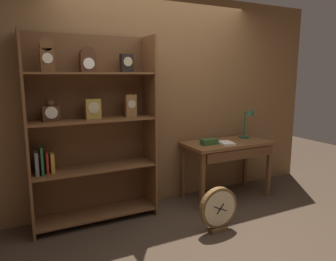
% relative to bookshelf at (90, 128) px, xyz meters
% --- Properties ---
extents(ground_plane, '(10.00, 10.00, 0.00)m').
position_rel_bookshelf_xyz_m(ground_plane, '(0.92, -1.02, -1.05)').
color(ground_plane, '#3D2D21').
extents(back_wood_panel, '(4.80, 0.05, 2.60)m').
position_rel_bookshelf_xyz_m(back_wood_panel, '(0.92, 0.21, 0.25)').
color(back_wood_panel, brown).
rests_on(back_wood_panel, ground).
extents(bookshelf, '(1.35, 0.39, 2.05)m').
position_rel_bookshelf_xyz_m(bookshelf, '(0.00, 0.00, 0.00)').
color(bookshelf, brown).
rests_on(bookshelf, ground).
extents(workbench, '(1.15, 0.57, 0.76)m').
position_rel_bookshelf_xyz_m(workbench, '(1.75, -0.16, -0.39)').
color(workbench, brown).
rests_on(workbench, ground).
extents(desk_lamp, '(0.20, 0.20, 0.44)m').
position_rel_bookshelf_xyz_m(desk_lamp, '(2.16, -0.06, -0.02)').
color(desk_lamp, '#1E472D').
rests_on(desk_lamp, workbench).
extents(toolbox_small, '(0.21, 0.11, 0.07)m').
position_rel_bookshelf_xyz_m(toolbox_small, '(1.44, -0.16, -0.26)').
color(toolbox_small, '#2D5123').
rests_on(toolbox_small, workbench).
extents(open_repair_manual, '(0.20, 0.25, 0.02)m').
position_rel_bookshelf_xyz_m(open_repair_manual, '(1.66, -0.23, -0.28)').
color(open_repair_manual, silver).
rests_on(open_repair_manual, workbench).
extents(round_clock_large, '(0.44, 0.11, 0.48)m').
position_rel_bookshelf_xyz_m(round_clock_large, '(1.10, -0.86, -0.81)').
color(round_clock_large, brown).
rests_on(round_clock_large, ground).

